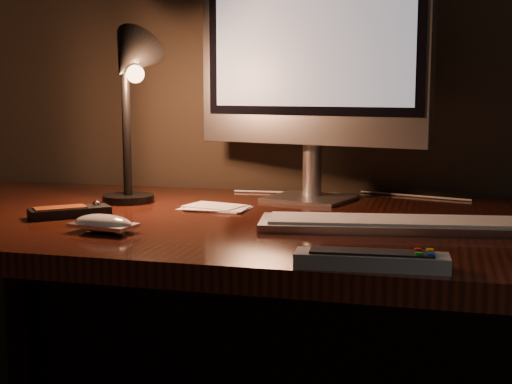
% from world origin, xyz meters
% --- Properties ---
extents(desk, '(1.60, 0.75, 0.75)m').
position_xyz_m(desk, '(0.00, 1.93, 0.62)').
color(desk, '#37140C').
rests_on(desk, ground).
extents(monitor, '(0.52, 0.20, 0.56)m').
position_xyz_m(monitor, '(0.04, 2.10, 1.08)').
color(monitor, silver).
rests_on(monitor, desk).
extents(keyboard, '(0.49, 0.20, 0.02)m').
position_xyz_m(keyboard, '(0.24, 1.82, 0.76)').
color(keyboard, silver).
rests_on(keyboard, desk).
extents(mouse, '(0.12, 0.08, 0.02)m').
position_xyz_m(mouse, '(-0.24, 1.66, 0.76)').
color(mouse, white).
rests_on(mouse, desk).
extents(media_remote, '(0.15, 0.14, 0.03)m').
position_xyz_m(media_remote, '(-0.37, 1.78, 0.76)').
color(media_remote, black).
rests_on(media_remote, desk).
extents(tv_remote, '(0.21, 0.07, 0.03)m').
position_xyz_m(tv_remote, '(0.23, 1.52, 0.76)').
color(tv_remote, gray).
rests_on(tv_remote, desk).
extents(papers, '(0.15, 0.11, 0.01)m').
position_xyz_m(papers, '(-0.13, 1.94, 0.75)').
color(papers, white).
rests_on(papers, desk).
extents(desk_lamp, '(0.17, 0.19, 0.38)m').
position_xyz_m(desk_lamp, '(-0.31, 1.94, 1.00)').
color(desk_lamp, black).
rests_on(desk_lamp, desk).
extents(cable, '(0.53, 0.09, 0.00)m').
position_xyz_m(cable, '(0.12, 2.19, 0.75)').
color(cable, white).
rests_on(cable, desk).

